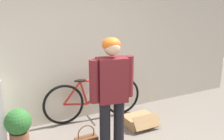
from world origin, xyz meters
The scene contains 5 objects.
wall_back centered at (0.00, 2.25, 1.30)m, with size 8.00×0.07×2.60m.
person centered at (0.33, 0.91, 0.95)m, with size 0.62×0.30×1.60m.
bicycle centered at (0.56, 2.04, 0.37)m, with size 1.78×0.46×0.77m.
cardboard_box centered at (1.14, 1.44, 0.08)m, with size 0.50×0.49×0.24m.
potted_plant centered at (-0.76, 1.72, 0.31)m, with size 0.38×0.38×0.56m.
Camera 1 is at (-1.16, -1.93, 2.03)m, focal length 42.00 mm.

